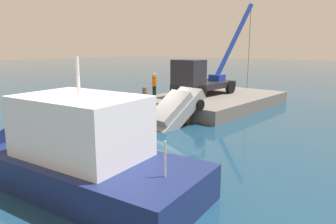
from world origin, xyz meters
name	(u,v)px	position (x,y,z in m)	size (l,w,h in m)	color
ground	(159,120)	(0.00, 0.00, 0.00)	(200.00, 200.00, 0.00)	navy
dock	(214,101)	(-6.35, 0.00, 0.44)	(10.81, 7.10, 0.88)	slate
crane_truck	(201,77)	(-5.38, -0.64, 2.28)	(8.13, 2.65, 7.13)	black
dock_worker	(154,84)	(-2.96, -3.15, 1.74)	(0.34, 0.34, 1.71)	black
salvaged_car	(171,115)	(0.54, 1.49, 0.65)	(4.21, 2.29, 3.16)	#99999E
moored_yacht	(50,165)	(8.87, 2.92, 0.40)	(4.86, 11.04, 5.83)	navy
piling_near	(145,102)	(-0.41, -1.59, 0.95)	(0.32, 0.32, 1.91)	brown
piling_mid	(187,112)	(-0.49, 1.85, 0.73)	(0.38, 0.38, 1.47)	brown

